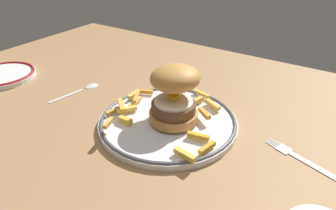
% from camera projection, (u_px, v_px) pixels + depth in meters
% --- Properties ---
extents(ground_plane, '(1.36, 0.98, 0.04)m').
position_uv_depth(ground_plane, '(159.00, 138.00, 0.60)').
color(ground_plane, '#99734B').
extents(dinner_plate, '(0.28, 0.28, 0.02)m').
position_uv_depth(dinner_plate, '(168.00, 121.00, 0.61)').
color(dinner_plate, silver).
rests_on(dinner_plate, ground_plane).
extents(burger, '(0.13, 0.13, 0.11)m').
position_uv_depth(burger, '(174.00, 92.00, 0.58)').
color(burger, '#BE8141').
rests_on(burger, dinner_plate).
extents(fries_pile, '(0.24, 0.25, 0.02)m').
position_uv_depth(fries_pile, '(162.00, 111.00, 0.61)').
color(fries_pile, gold).
rests_on(fries_pile, dinner_plate).
extents(side_plate, '(0.16, 0.16, 0.02)m').
position_uv_depth(side_plate, '(3.00, 75.00, 0.80)').
color(side_plate, silver).
rests_on(side_plate, ground_plane).
extents(fork, '(0.14, 0.06, 0.00)m').
position_uv_depth(fork, '(301.00, 158.00, 0.52)').
color(fork, silver).
rests_on(fork, ground_plane).
extents(spoon, '(0.04, 0.13, 0.01)m').
position_uv_depth(spoon, '(86.00, 87.00, 0.75)').
color(spoon, silver).
rests_on(spoon, ground_plane).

